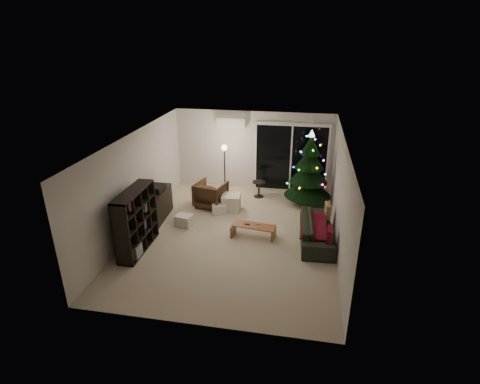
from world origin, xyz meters
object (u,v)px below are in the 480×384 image
object	(u,v)px
coffee_table	(253,231)
media_cabinet	(157,205)
bookshelf	(129,220)
christmas_tree	(309,168)
armchair	(211,194)
sofa	(317,230)

from	to	relation	value
coffee_table	media_cabinet	bearing A→B (deg)	175.90
bookshelf	christmas_tree	bearing A→B (deg)	36.02
bookshelf	coffee_table	bearing A→B (deg)	16.73
media_cabinet	christmas_tree	size ratio (longest dim) A/B	0.56
armchair	sofa	distance (m)	3.38
sofa	armchair	bearing A→B (deg)	61.36
christmas_tree	bookshelf	bearing A→B (deg)	-140.22
media_cabinet	armchair	xyz separation A→B (m)	(1.26, 0.99, -0.02)
sofa	christmas_tree	size ratio (longest dim) A/B	0.89
armchair	christmas_tree	world-z (taller)	christmas_tree
media_cabinet	sofa	world-z (taller)	media_cabinet
sofa	coffee_table	world-z (taller)	sofa
armchair	media_cabinet	bearing A→B (deg)	51.16
media_cabinet	christmas_tree	distance (m)	4.44
media_cabinet	coffee_table	world-z (taller)	media_cabinet
media_cabinet	coffee_table	xyz separation A→B (m)	(2.75, -0.60, -0.22)
bookshelf	media_cabinet	world-z (taller)	bookshelf
media_cabinet	sofa	bearing A→B (deg)	-9.02
armchair	sofa	xyz separation A→B (m)	(3.04, -1.48, -0.09)
sofa	christmas_tree	bearing A→B (deg)	4.36
bookshelf	christmas_tree	distance (m)	5.25
bookshelf	media_cabinet	bearing A→B (deg)	86.23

